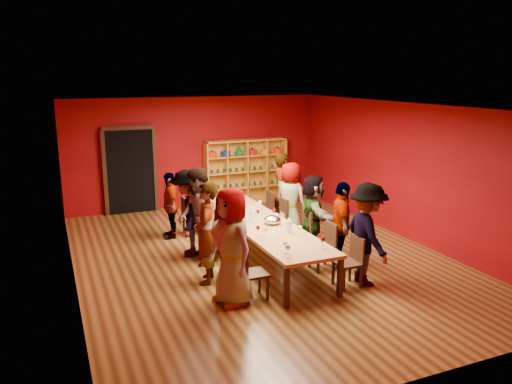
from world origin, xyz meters
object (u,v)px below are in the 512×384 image
shelving_unit (245,168)px  chair_person_right_3 (279,216)px  person_left_0 (231,246)px  person_left_2 (198,216)px  chair_person_left_4 (189,214)px  chair_person_right_0 (351,259)px  chair_person_left_0 (249,270)px  person_right_3 (291,200)px  person_left_3 (188,213)px  person_left_4 (170,205)px  chair_person_right_4 (266,208)px  person_right_1 (341,225)px  person_right_4 (283,190)px  spittoon_bowl (272,220)px  chair_person_left_1 (229,252)px  person_left_1 (206,233)px  chair_person_right_1 (326,244)px  tasting_table (260,224)px  chair_person_right_2 (302,229)px  person_right_0 (367,234)px  person_right_2 (313,213)px  chair_person_left_3 (206,229)px  wine_bottle (232,197)px  chair_person_left_2 (213,236)px

shelving_unit → chair_person_right_3: 3.36m
person_left_0 → person_left_2: person_left_0 is taller
chair_person_left_4 → chair_person_right_0: size_ratio=1.00×
chair_person_left_0 → person_right_3: (2.10, 2.68, 0.35)m
person_left_0 → person_left_3: person_left_0 is taller
person_left_4 → chair_person_right_4: person_left_4 is taller
person_right_1 → person_right_4: bearing=20.6°
spittoon_bowl → chair_person_left_1: bearing=-155.3°
shelving_unit → person_left_1: (-2.73, -5.03, -0.08)m
chair_person_left_4 → chair_person_right_1: same height
tasting_table → chair_person_right_2: bearing=-3.3°
chair_person_left_0 → person_right_3: 3.42m
tasting_table → chair_person_right_1: size_ratio=5.06×
shelving_unit → chair_person_right_0: size_ratio=2.70×
chair_person_right_2 → person_right_1: bearing=-70.8°
chair_person_left_0 → person_left_2: (-0.29, 1.88, 0.44)m
person_right_3 → chair_person_left_0: bearing=118.4°
person_right_0 → person_right_2: person_right_0 is taller
chair_person_left_0 → chair_person_right_2: bearing=41.3°
person_left_3 → chair_person_left_4: size_ratio=1.98×
chair_person_right_0 → chair_person_right_3: 2.89m
person_left_1 → chair_person_right_0: person_left_1 is taller
chair_person_left_3 → person_right_1: (2.15, -1.72, 0.33)m
person_right_3 → spittoon_bowl: size_ratio=5.00×
chair_person_left_3 → person_right_0: person_right_0 is taller
chair_person_left_3 → chair_person_right_3: 1.85m
chair_person_right_0 → chair_person_right_3: (0.00, 2.89, 0.00)m
chair_person_right_0 → chair_person_right_1: 0.86m
spittoon_bowl → person_left_0: bearing=-133.7°
chair_person_left_3 → chair_person_right_0: size_ratio=1.00×
person_left_1 → person_right_3: size_ratio=1.07×
chair_person_left_0 → person_left_0: 0.54m
tasting_table → person_right_2: person_right_2 is taller
chair_person_right_0 → chair_person_right_1: (0.00, 0.86, 0.00)m
wine_bottle → tasting_table: bearing=-91.3°
chair_person_left_1 → spittoon_bowl: bearing=24.7°
chair_person_left_3 → wine_bottle: (0.95, 1.02, 0.37)m
wine_bottle → person_left_1: bearing=-119.3°
person_right_1 → spittoon_bowl: bearing=76.8°
chair_person_right_0 → person_right_4: size_ratio=0.50×
person_left_0 → person_right_0: size_ratio=1.05×
chair_person_left_2 → chair_person_right_3: same height
person_right_4 → spittoon_bowl: 2.30m
person_right_0 → chair_person_right_0: bearing=97.2°
person_left_3 → person_right_3: bearing=110.7°
person_right_3 → chair_person_left_3: bearing=74.8°
person_right_3 → chair_person_left_4: bearing=42.1°
chair_person_right_0 → person_left_4: bearing=120.4°
chair_person_left_2 → person_right_2: bearing=-7.9°
chair_person_right_2 → wine_bottle: size_ratio=2.97×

